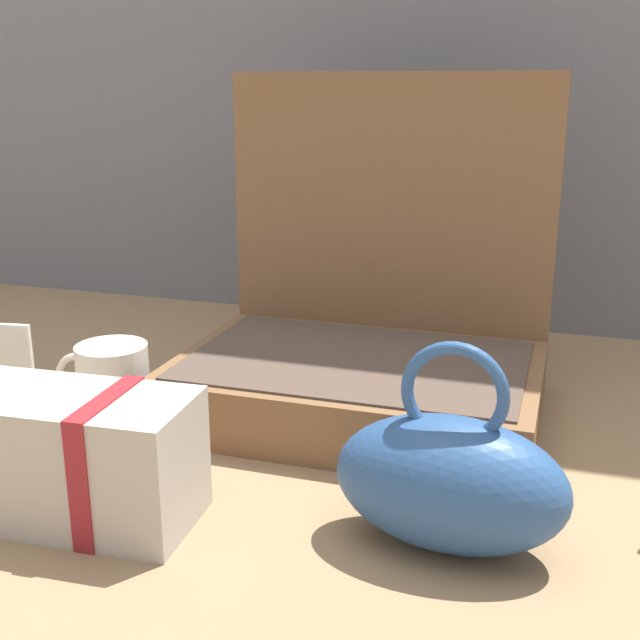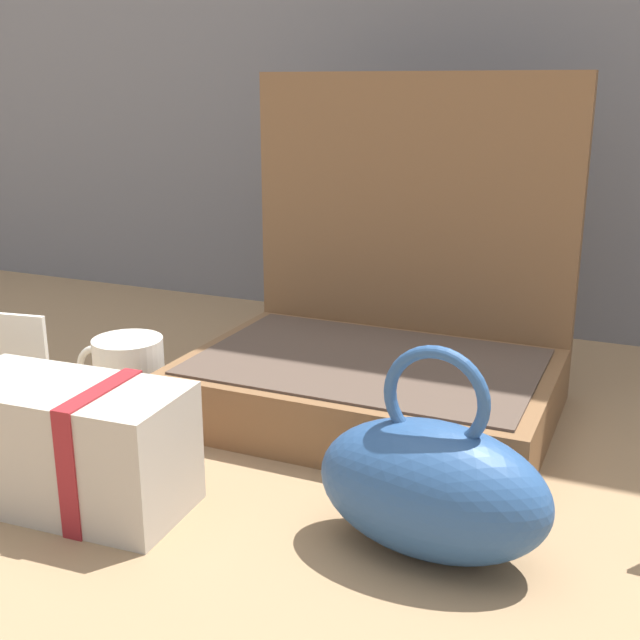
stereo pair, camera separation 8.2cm
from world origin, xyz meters
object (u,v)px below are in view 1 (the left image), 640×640
Objects in this scene: teal_pouch_handbag at (450,481)px; coffee_mug at (112,383)px; open_suitcase at (367,337)px; cream_toiletry_bag at (74,457)px.

teal_pouch_handbag is 0.46m from coffee_mug.
open_suitcase is 3.50× the size of coffee_mug.
open_suitcase is at bearing 27.64° from coffee_mug.
open_suitcase is 0.34m from teal_pouch_handbag.
open_suitcase is 0.40m from cream_toiletry_bag.
coffee_mug is (-0.28, -0.15, -0.04)m from open_suitcase.
cream_toiletry_bag is (-0.34, -0.06, -0.00)m from teal_pouch_handbag.
coffee_mug is at bearing 160.68° from teal_pouch_handbag.
teal_pouch_handbag is 1.73× the size of coffee_mug.
open_suitcase is at bearing 117.06° from teal_pouch_handbag.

